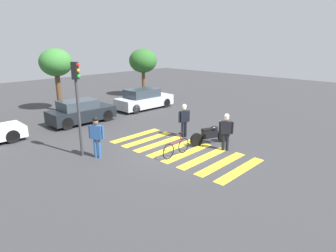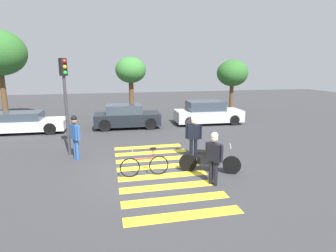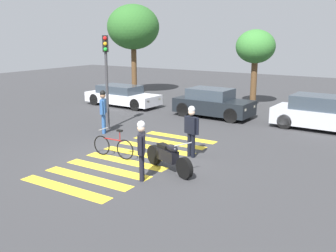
{
  "view_description": "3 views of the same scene",
  "coord_description": "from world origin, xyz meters",
  "px_view_note": "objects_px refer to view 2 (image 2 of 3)",
  "views": [
    {
      "loc": [
        -9.62,
        -8.36,
        4.91
      ],
      "look_at": [
        0.35,
        1.12,
        0.87
      ],
      "focal_mm": 31.36,
      "sensor_mm": 36.0,
      "label": 1
    },
    {
      "loc": [
        -1.81,
        -9.4,
        3.79
      ],
      "look_at": [
        0.64,
        1.69,
        1.3
      ],
      "focal_mm": 29.78,
      "sensor_mm": 36.0,
      "label": 2
    },
    {
      "loc": [
        7.65,
        -9.94,
        4.1
      ],
      "look_at": [
        0.59,
        1.25,
        0.94
      ],
      "focal_mm": 41.1,
      "sensor_mm": 36.0,
      "label": 3
    }
  ],
  "objects_px": {
    "police_motorcycle": "(210,160)",
    "officer_on_foot": "(214,155)",
    "pedestrian_bystander": "(75,134)",
    "car_silver_sedan": "(208,113)",
    "car_white_van": "(23,123)",
    "leaning_bicycle": "(145,166)",
    "car_black_suv": "(127,117)",
    "traffic_light_pole": "(65,91)",
    "officer_by_motorcycle": "(194,134)"
  },
  "relations": [
    {
      "from": "leaning_bicycle",
      "to": "car_silver_sedan",
      "type": "xyz_separation_m",
      "value": [
        5.24,
        7.95,
        0.33
      ]
    },
    {
      "from": "police_motorcycle",
      "to": "car_black_suv",
      "type": "xyz_separation_m",
      "value": [
        -2.36,
        7.99,
        0.23
      ]
    },
    {
      "from": "police_motorcycle",
      "to": "pedestrian_bystander",
      "type": "bearing_deg",
      "value": 152.55
    },
    {
      "from": "police_motorcycle",
      "to": "leaning_bicycle",
      "type": "relative_size",
      "value": 1.23
    },
    {
      "from": "police_motorcycle",
      "to": "officer_by_motorcycle",
      "type": "distance_m",
      "value": 1.72
    },
    {
      "from": "pedestrian_bystander",
      "to": "car_black_suv",
      "type": "xyz_separation_m",
      "value": [
        2.45,
        5.48,
        -0.38
      ]
    },
    {
      "from": "traffic_light_pole",
      "to": "car_white_van",
      "type": "bearing_deg",
      "value": 122.76
    },
    {
      "from": "police_motorcycle",
      "to": "car_black_suv",
      "type": "distance_m",
      "value": 8.33
    },
    {
      "from": "car_white_van",
      "to": "traffic_light_pole",
      "type": "bearing_deg",
      "value": -57.24
    },
    {
      "from": "leaning_bicycle",
      "to": "officer_by_motorcycle",
      "type": "relative_size",
      "value": 0.96
    },
    {
      "from": "car_white_van",
      "to": "car_black_suv",
      "type": "distance_m",
      "value": 5.87
    },
    {
      "from": "leaning_bicycle",
      "to": "officer_on_foot",
      "type": "relative_size",
      "value": 0.97
    },
    {
      "from": "car_white_van",
      "to": "pedestrian_bystander",
      "type": "bearing_deg",
      "value": -57.92
    },
    {
      "from": "pedestrian_bystander",
      "to": "police_motorcycle",
      "type": "bearing_deg",
      "value": -27.45
    },
    {
      "from": "leaning_bicycle",
      "to": "officer_on_foot",
      "type": "distance_m",
      "value": 2.46
    },
    {
      "from": "car_white_van",
      "to": "traffic_light_pole",
      "type": "height_order",
      "value": "traffic_light_pole"
    },
    {
      "from": "officer_on_foot",
      "to": "car_white_van",
      "type": "bearing_deg",
      "value": 131.59
    },
    {
      "from": "traffic_light_pole",
      "to": "police_motorcycle",
      "type": "bearing_deg",
      "value": -31.62
    },
    {
      "from": "pedestrian_bystander",
      "to": "car_white_van",
      "type": "xyz_separation_m",
      "value": [
        -3.42,
        5.46,
        -0.48
      ]
    },
    {
      "from": "car_black_suv",
      "to": "car_silver_sedan",
      "type": "bearing_deg",
      "value": 1.28
    },
    {
      "from": "pedestrian_bystander",
      "to": "car_silver_sedan",
      "type": "height_order",
      "value": "pedestrian_bystander"
    },
    {
      "from": "police_motorcycle",
      "to": "car_silver_sedan",
      "type": "height_order",
      "value": "car_silver_sedan"
    },
    {
      "from": "leaning_bicycle",
      "to": "pedestrian_bystander",
      "type": "bearing_deg",
      "value": 136.8
    },
    {
      "from": "officer_by_motorcycle",
      "to": "leaning_bicycle",
      "type": "bearing_deg",
      "value": -146.68
    },
    {
      "from": "leaning_bicycle",
      "to": "car_black_suv",
      "type": "xyz_separation_m",
      "value": [
        -0.04,
        7.83,
        0.31
      ]
    },
    {
      "from": "officer_on_foot",
      "to": "pedestrian_bystander",
      "type": "xyz_separation_m",
      "value": [
        -4.56,
        3.53,
        0.06
      ]
    },
    {
      "from": "car_white_van",
      "to": "car_black_suv",
      "type": "height_order",
      "value": "car_black_suv"
    },
    {
      "from": "leaning_bicycle",
      "to": "traffic_light_pole",
      "type": "bearing_deg",
      "value": 133.25
    },
    {
      "from": "officer_on_foot",
      "to": "traffic_light_pole",
      "type": "distance_m",
      "value": 6.68
    },
    {
      "from": "car_white_van",
      "to": "car_silver_sedan",
      "type": "xyz_separation_m",
      "value": [
        11.16,
        0.14,
        0.12
      ]
    },
    {
      "from": "officer_by_motorcycle",
      "to": "pedestrian_bystander",
      "type": "distance_m",
      "value": 4.8
    },
    {
      "from": "police_motorcycle",
      "to": "pedestrian_bystander",
      "type": "height_order",
      "value": "pedestrian_bystander"
    },
    {
      "from": "car_silver_sedan",
      "to": "officer_on_foot",
      "type": "bearing_deg",
      "value": -109.21
    },
    {
      "from": "police_motorcycle",
      "to": "pedestrian_bystander",
      "type": "distance_m",
      "value": 5.46
    },
    {
      "from": "car_black_suv",
      "to": "car_silver_sedan",
      "type": "xyz_separation_m",
      "value": [
        5.29,
        0.12,
        0.02
      ]
    },
    {
      "from": "police_motorcycle",
      "to": "officer_by_motorcycle",
      "type": "relative_size",
      "value": 1.18
    },
    {
      "from": "officer_on_foot",
      "to": "car_silver_sedan",
      "type": "relative_size",
      "value": 0.4
    },
    {
      "from": "pedestrian_bystander",
      "to": "traffic_light_pole",
      "type": "distance_m",
      "value": 1.83
    },
    {
      "from": "leaning_bicycle",
      "to": "car_white_van",
      "type": "bearing_deg",
      "value": 127.17
    },
    {
      "from": "car_black_suv",
      "to": "traffic_light_pole",
      "type": "xyz_separation_m",
      "value": [
        -2.79,
        -4.81,
        2.05
      ]
    },
    {
      "from": "car_silver_sedan",
      "to": "car_white_van",
      "type": "bearing_deg",
      "value": -179.26
    },
    {
      "from": "officer_by_motorcycle",
      "to": "car_white_van",
      "type": "distance_m",
      "value": 10.33
    },
    {
      "from": "police_motorcycle",
      "to": "officer_on_foot",
      "type": "relative_size",
      "value": 1.2
    },
    {
      "from": "car_white_van",
      "to": "leaning_bicycle",
      "type": "bearing_deg",
      "value": -52.83
    },
    {
      "from": "police_motorcycle",
      "to": "officer_on_foot",
      "type": "xyz_separation_m",
      "value": [
        -0.26,
        -1.03,
        0.55
      ]
    },
    {
      "from": "officer_by_motorcycle",
      "to": "pedestrian_bystander",
      "type": "height_order",
      "value": "pedestrian_bystander"
    },
    {
      "from": "leaning_bicycle",
      "to": "officer_by_motorcycle",
      "type": "bearing_deg",
      "value": 33.32
    },
    {
      "from": "officer_by_motorcycle",
      "to": "car_silver_sedan",
      "type": "xyz_separation_m",
      "value": [
        3.02,
        6.49,
        -0.32
      ]
    },
    {
      "from": "leaning_bicycle",
      "to": "car_white_van",
      "type": "height_order",
      "value": "car_white_van"
    },
    {
      "from": "pedestrian_bystander",
      "to": "car_black_suv",
      "type": "relative_size",
      "value": 0.46
    }
  ]
}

